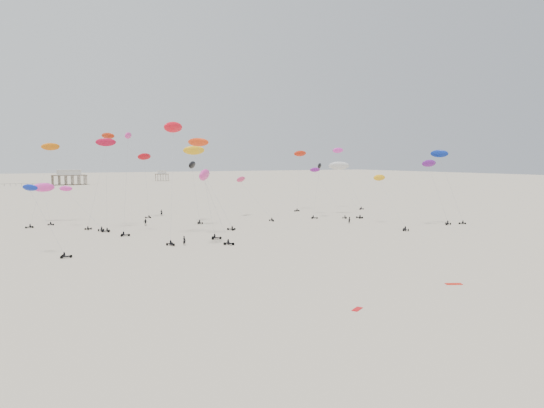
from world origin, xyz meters
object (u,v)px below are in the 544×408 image
spectator_0 (184,245)px  rig_0 (246,186)px  rig_4 (209,188)px  rig_9 (300,162)px  pavilion_small (162,176)px  pavilion_main (69,178)px

spectator_0 → rig_0: bearing=-70.9°
rig_4 → rig_9: rig_9 is taller
rig_9 → spectator_0: (-56.98, -51.31, -15.80)m
pavilion_small → pavilion_main: bearing=-156.8°
rig_4 → pavilion_small: bearing=-134.9°
rig_4 → rig_9: 74.75m
rig_0 → rig_9: bearing=-154.5°
pavilion_main → rig_0: (20.65, -226.01, 4.78)m
rig_0 → rig_9: rig_9 is taller
pavilion_small → rig_4: size_ratio=0.59×
pavilion_main → rig_9: size_ratio=1.06×
pavilion_main → spectator_0: 265.85m
pavilion_main → pavilion_small: (70.00, 30.00, -0.74)m
rig_0 → rig_4: (-27.44, -41.40, 2.26)m
pavilion_small → rig_9: (-24.43, -244.26, 12.32)m
pavilion_small → rig_4: bearing=-104.5°
pavilion_main → pavilion_small: pavilion_main is taller
rig_9 → pavilion_main: bearing=-1.1°
pavilion_main → pavilion_small: 76.16m
pavilion_main → rig_0: bearing=-84.8°
rig_4 → pavilion_main: bearing=-121.9°
rig_4 → rig_9: bearing=-165.0°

